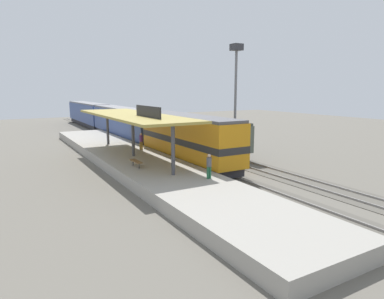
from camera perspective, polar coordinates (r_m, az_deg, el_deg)
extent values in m
plane|color=#666056|center=(34.40, 0.62, -1.49)|extent=(120.00, 120.00, 0.00)
cube|color=#565249|center=(33.44, -2.33, -1.80)|extent=(3.20, 110.00, 0.04)
cube|color=gray|center=(33.11, -3.44, -1.82)|extent=(0.10, 110.00, 0.16)
cube|color=gray|center=(33.77, -1.25, -1.57)|extent=(0.10, 110.00, 0.16)
cube|color=#565249|center=(35.77, 4.20, -1.03)|extent=(3.20, 110.00, 0.04)
cube|color=gray|center=(35.37, 3.24, -1.05)|extent=(0.10, 110.00, 0.16)
cube|color=gray|center=(36.16, 5.15, -0.82)|extent=(0.10, 110.00, 0.16)
cube|color=#9E998E|center=(31.53, -9.76, -1.88)|extent=(6.00, 44.00, 0.90)
cylinder|color=#47474C|center=(23.88, -3.20, -0.09)|extent=(0.28, 0.28, 3.60)
cylinder|color=#47474C|center=(31.14, -9.88, 2.18)|extent=(0.28, 0.28, 3.60)
cylinder|color=#47474C|center=(38.70, -14.01, 3.56)|extent=(0.28, 0.28, 3.60)
cube|color=#A38E3D|center=(30.94, -9.99, 5.66)|extent=(5.20, 18.00, 0.20)
cube|color=black|center=(27.56, -7.42, 6.34)|extent=(0.12, 4.80, 0.90)
cylinder|color=#333338|center=(26.38, -8.90, -2.74)|extent=(0.07, 0.07, 0.42)
cylinder|color=#333338|center=(27.57, -9.88, -2.21)|extent=(0.07, 0.07, 0.42)
cube|color=brown|center=(26.92, -9.41, -1.95)|extent=(0.44, 1.70, 0.08)
cube|color=#28282D|center=(31.71, -0.74, -1.55)|extent=(2.60, 13.60, 0.70)
cube|color=orange|center=(31.35, -0.75, 2.21)|extent=(2.90, 14.40, 3.50)
cube|color=#515156|center=(31.15, -0.76, 5.62)|extent=(2.78, 14.11, 0.24)
cube|color=#282828|center=(31.39, -0.75, 1.74)|extent=(2.93, 14.43, 0.56)
cube|color=#28282D|center=(48.00, -11.34, 2.25)|extent=(2.60, 19.20, 0.70)
cube|color=#384C84|center=(47.77, -11.42, 4.63)|extent=(2.90, 20.00, 3.30)
cube|color=slate|center=(47.64, -11.49, 6.75)|extent=(2.78, 19.60, 0.24)
cube|color=#28282D|center=(67.91, -17.04, 4.27)|extent=(2.60, 19.20, 0.70)
cube|color=#384C84|center=(67.75, -17.13, 5.95)|extent=(2.90, 20.00, 3.30)
cube|color=slate|center=(67.66, -17.21, 7.45)|extent=(2.78, 19.60, 0.24)
cube|color=#28282D|center=(37.14, 2.67, 0.17)|extent=(2.50, 11.20, 0.70)
cube|color=#4C564C|center=(36.89, 2.69, 2.70)|extent=(2.80, 12.00, 2.60)
cube|color=#3D453D|center=(36.73, 2.70, 4.89)|extent=(2.69, 11.76, 0.24)
cylinder|color=slate|center=(37.98, 7.30, 7.90)|extent=(0.28, 0.28, 11.00)
cube|color=#333338|center=(38.21, 7.51, 16.70)|extent=(1.10, 1.10, 0.70)
cylinder|color=#23603D|center=(23.11, 2.68, -3.93)|extent=(0.16, 0.16, 0.84)
cylinder|color=#23603D|center=(23.21, 3.06, -3.87)|extent=(0.16, 0.16, 0.84)
cylinder|color=#4C4C51|center=(22.99, 2.89, -2.11)|extent=(0.34, 0.34, 0.64)
sphere|color=tan|center=(22.91, 2.89, -1.05)|extent=(0.23, 0.23, 0.23)
cylinder|color=olive|center=(34.32, -8.69, 0.61)|extent=(0.16, 0.16, 0.84)
cylinder|color=olive|center=(34.38, -8.41, 0.63)|extent=(0.16, 0.16, 0.84)
cylinder|color=#663375|center=(34.23, -8.58, 1.84)|extent=(0.34, 0.34, 0.64)
sphere|color=tan|center=(34.17, -8.60, 2.56)|extent=(0.23, 0.23, 0.23)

